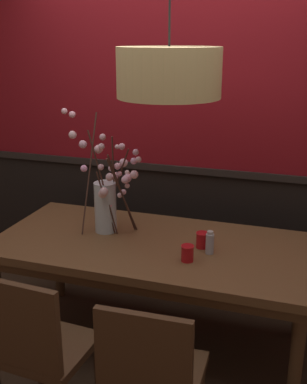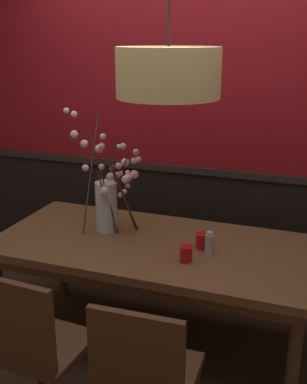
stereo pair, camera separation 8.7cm
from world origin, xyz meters
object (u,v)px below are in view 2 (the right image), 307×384
(chair_far_side_left, at_px, (161,221))
(pendant_lamp, at_px, (168,73))
(chair_near_side_left, at_px, (34,344))
(chair_near_side_right, at_px, (144,372))
(candle_holder_nearer_center, at_px, (202,241))
(condiment_bottle, at_px, (209,244))
(dining_table, at_px, (154,254))
(vase_with_blossoms, at_px, (107,197))
(candle_holder_nearer_edge, at_px, (186,254))

(chair_far_side_left, xyz_separation_m, pendant_lamp, (0.38, -0.98, 1.26))
(chair_near_side_left, bearing_deg, chair_near_side_right, 2.13)
(candle_holder_nearer_center, distance_m, condiment_bottle, 0.09)
(dining_table, bearing_deg, vase_with_blossoms, 167.87)
(candle_holder_nearer_center, bearing_deg, pendant_lamp, -151.15)
(candle_holder_nearer_edge, height_order, pendant_lamp, pendant_lamp)
(dining_table, height_order, chair_near_side_left, chair_near_side_left)
(dining_table, height_order, vase_with_blossoms, vase_with_blossoms)
(chair_near_side_right, bearing_deg, condiment_bottle, 83.78)
(chair_far_side_left, bearing_deg, chair_near_side_left, -91.19)
(candle_holder_nearer_center, bearing_deg, candle_holder_nearer_edge, -100.59)
(candle_holder_nearer_edge, relative_size, pendant_lamp, 0.09)
(vase_with_blossoms, height_order, candle_holder_nearer_center, vase_with_blossoms)
(candle_holder_nearer_center, relative_size, candle_holder_nearer_edge, 1.01)
(chair_near_side_right, relative_size, vase_with_blossoms, 1.11)
(chair_far_side_left, relative_size, condiment_bottle, 6.37)
(chair_far_side_left, height_order, condiment_bottle, chair_far_side_left)
(chair_near_side_left, distance_m, chair_near_side_right, 0.57)
(chair_near_side_right, xyz_separation_m, condiment_bottle, (0.09, 0.83, 0.30))
(chair_near_side_right, xyz_separation_m, candle_holder_nearer_edge, (-0.01, 0.69, 0.29))
(chair_near_side_right, bearing_deg, candle_holder_nearer_edge, 90.75)
(condiment_bottle, xyz_separation_m, pendant_lamp, (-0.25, -0.04, 0.97))
(chair_near_side_right, distance_m, pendant_lamp, 1.51)
(candle_holder_nearer_edge, bearing_deg, pendant_lamp, 145.57)
(chair_near_side_right, relative_size, pendant_lamp, 0.83)
(chair_near_side_left, relative_size, condiment_bottle, 6.57)
(candle_holder_nearer_edge, bearing_deg, condiment_bottle, 54.69)
(chair_far_side_left, relative_size, pendant_lamp, 0.85)
(chair_near_side_left, relative_size, candle_holder_nearer_edge, 9.53)
(dining_table, distance_m, pendant_lamp, 1.13)
(chair_near_side_left, distance_m, candle_holder_nearer_edge, 0.94)
(chair_far_side_left, bearing_deg, condiment_bottle, -56.42)
(chair_near_side_right, height_order, candle_holder_nearer_edge, chair_near_side_right)
(vase_with_blossoms, distance_m, pendant_lamp, 0.94)
(chair_near_side_left, xyz_separation_m, chair_far_side_left, (0.04, 1.79, -0.01))
(chair_near_side_left, xyz_separation_m, chair_near_side_right, (0.57, 0.02, -0.02))
(dining_table, bearing_deg, candle_holder_nearer_center, 4.43)
(chair_near_side_left, distance_m, vase_with_blossoms, 1.07)
(chair_near_side_left, height_order, condiment_bottle, chair_near_side_left)
(dining_table, relative_size, chair_near_side_left, 2.15)
(dining_table, distance_m, chair_near_side_left, 0.95)
(chair_near_side_right, xyz_separation_m, vase_with_blossoms, (-0.62, 0.95, 0.47))
(condiment_bottle, bearing_deg, chair_near_side_right, -96.22)
(chair_far_side_left, height_order, vase_with_blossoms, vase_with_blossoms)
(vase_with_blossoms, xyz_separation_m, candle_holder_nearer_edge, (0.61, -0.26, -0.18))
(pendant_lamp, bearing_deg, vase_with_blossoms, 161.34)
(candle_holder_nearer_edge, xyz_separation_m, pendant_lamp, (-0.15, 0.10, 0.99))
(chair_near_side_right, height_order, pendant_lamp, pendant_lamp)
(chair_near_side_left, distance_m, candle_holder_nearer_center, 1.13)
(dining_table, height_order, candle_holder_nearer_edge, candle_holder_nearer_edge)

